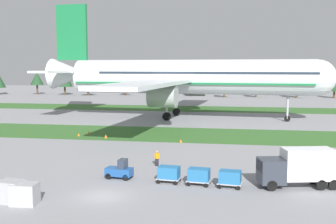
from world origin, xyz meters
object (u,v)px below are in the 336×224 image
at_px(airliner, 184,77).
at_px(cargo_dolly_third, 230,177).
at_px(ground_crew_marshaller, 157,158).
at_px(taxiway_marker_1, 106,136).
at_px(taxiway_marker_2, 89,133).
at_px(cargo_dolly_second, 199,175).
at_px(baggage_tug, 120,170).
at_px(uld_container_1, 11,191).
at_px(catering_truck, 298,166).
at_px(taxiway_marker_0, 79,135).
at_px(taxiway_marker_3, 181,141).
at_px(cargo_dolly_lead, 169,173).
at_px(uld_container_3, 25,194).

relative_size(airliner, cargo_dolly_third, 32.10).
xyz_separation_m(ground_crew_marshaller, taxiway_marker_1, (-11.38, 16.78, -0.66)).
relative_size(taxiway_marker_1, taxiway_marker_2, 0.96).
relative_size(cargo_dolly_second, taxiway_marker_1, 4.06).
distance_m(baggage_tug, uld_container_1, 10.81).
bearing_deg(taxiway_marker_2, catering_truck, -41.10).
bearing_deg(taxiway_marker_1, airliner, 72.36).
bearing_deg(taxiway_marker_0, uld_container_1, -77.70).
bearing_deg(baggage_tug, taxiway_marker_0, 36.53).
xyz_separation_m(uld_container_1, taxiway_marker_3, (9.78, 29.32, -0.66)).
distance_m(taxiway_marker_2, taxiway_marker_3, 16.41).
xyz_separation_m(cargo_dolly_lead, ground_crew_marshaller, (-2.42, 6.37, 0.03)).
height_order(airliner, taxiway_marker_2, airliner).
bearing_deg(catering_truck, taxiway_marker_0, 39.08).
distance_m(uld_container_1, taxiway_marker_3, 30.92).
distance_m(cargo_dolly_third, taxiway_marker_1, 30.83).
bearing_deg(taxiway_marker_2, taxiway_marker_3, -16.50).
bearing_deg(airliner, uld_container_3, -0.08).
bearing_deg(taxiway_marker_3, taxiway_marker_0, 170.14).
xyz_separation_m(airliner, taxiway_marker_3, (3.42, -28.58, -8.64)).
relative_size(uld_container_1, uld_container_3, 1.00).
bearing_deg(ground_crew_marshaller, cargo_dolly_third, 146.18).
distance_m(cargo_dolly_lead, taxiway_marker_3, 21.47).
bearing_deg(taxiway_marker_2, cargo_dolly_lead, -55.96).
height_order(uld_container_3, taxiway_marker_0, uld_container_3).
relative_size(catering_truck, ground_crew_marshaller, 4.19).
relative_size(catering_truck, taxiway_marker_2, 12.09).
bearing_deg(taxiway_marker_1, cargo_dolly_second, -54.63).
bearing_deg(uld_container_1, taxiway_marker_1, 93.96).
distance_m(cargo_dolly_third, taxiway_marker_2, 35.48).
bearing_deg(taxiway_marker_2, taxiway_marker_0, -121.73).
distance_m(cargo_dolly_second, uld_container_3, 15.37).
distance_m(uld_container_3, taxiway_marker_2, 35.10).
bearing_deg(taxiway_marker_1, uld_container_3, -83.61).
height_order(ground_crew_marshaller, taxiway_marker_1, ground_crew_marshaller).
relative_size(baggage_tug, taxiway_marker_0, 5.95).
bearing_deg(cargo_dolly_third, cargo_dolly_lead, 90.00).
height_order(cargo_dolly_third, uld_container_1, uld_container_1).
bearing_deg(ground_crew_marshaller, cargo_dolly_second, 135.20).
bearing_deg(uld_container_3, cargo_dolly_lead, 38.86).
xyz_separation_m(baggage_tug, taxiway_marker_3, (3.14, 20.80, -0.58)).
xyz_separation_m(baggage_tug, ground_crew_marshaller, (2.57, 5.80, 0.13)).
bearing_deg(ground_crew_marshaller, taxiway_marker_3, -85.26).
bearing_deg(cargo_dolly_lead, taxiway_marker_2, 40.61).
relative_size(baggage_tug, ground_crew_marshaller, 1.57).
xyz_separation_m(airliner, cargo_dolly_second, (8.15, -50.29, -7.96)).
xyz_separation_m(airliner, taxiway_marker_1, (-8.52, -26.80, -8.59)).
xyz_separation_m(airliner, uld_container_1, (-6.37, -57.90, -7.98)).
height_order(uld_container_3, taxiway_marker_3, uld_container_3).
height_order(cargo_dolly_lead, uld_container_3, uld_container_3).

